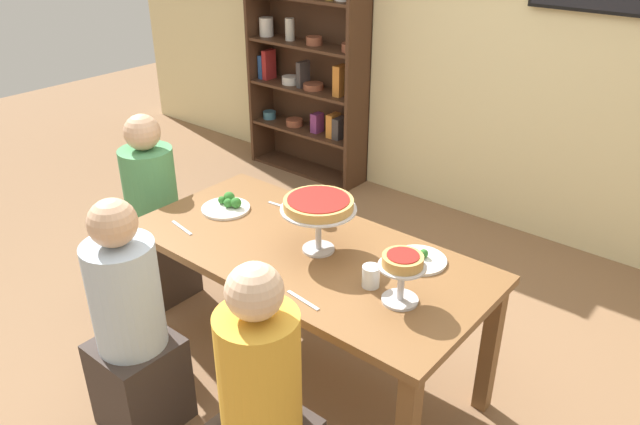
% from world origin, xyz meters
% --- Properties ---
extents(ground_plane, '(12.00, 12.00, 0.00)m').
position_xyz_m(ground_plane, '(0.00, 0.00, 0.00)').
color(ground_plane, '#846042').
extents(rear_partition, '(8.00, 0.12, 2.80)m').
position_xyz_m(rear_partition, '(0.00, 2.20, 1.40)').
color(rear_partition, beige).
rests_on(rear_partition, ground_plane).
extents(dining_table, '(1.72, 0.83, 0.74)m').
position_xyz_m(dining_table, '(0.00, 0.00, 0.65)').
color(dining_table, brown).
rests_on(dining_table, ground_plane).
extents(bookshelf, '(1.10, 0.30, 2.21)m').
position_xyz_m(bookshelf, '(-1.71, 2.01, 1.13)').
color(bookshelf, '#422819').
rests_on(bookshelf, ground_plane).
extents(diner_head_west, '(0.34, 0.34, 1.15)m').
position_xyz_m(diner_head_west, '(-1.16, -0.02, 0.49)').
color(diner_head_west, '#382D28').
rests_on(diner_head_west, ground_plane).
extents(diner_near_left, '(0.34, 0.34, 1.15)m').
position_xyz_m(diner_near_left, '(-0.38, -0.73, 0.49)').
color(diner_near_left, '#382D28').
rests_on(diner_near_left, ground_plane).
extents(diner_near_right, '(0.34, 0.34, 1.15)m').
position_xyz_m(diner_near_right, '(0.39, -0.70, 0.49)').
color(diner_near_right, '#382D28').
rests_on(diner_near_right, ground_plane).
extents(deep_dish_pizza_stand, '(0.34, 0.34, 0.26)m').
position_xyz_m(deep_dish_pizza_stand, '(0.05, 0.03, 0.96)').
color(deep_dish_pizza_stand, silver).
rests_on(deep_dish_pizza_stand, dining_table).
extents(personal_pizza_stand, '(0.19, 0.19, 0.22)m').
position_xyz_m(personal_pizza_stand, '(0.56, -0.07, 0.90)').
color(personal_pizza_stand, silver).
rests_on(personal_pizza_stand, dining_table).
extents(salad_plate_near_diner, '(0.25, 0.25, 0.06)m').
position_xyz_m(salad_plate_near_diner, '(0.46, 0.24, 0.75)').
color(salad_plate_near_diner, white).
rests_on(salad_plate_near_diner, dining_table).
extents(salad_plate_far_diner, '(0.25, 0.25, 0.07)m').
position_xyz_m(salad_plate_far_diner, '(-0.58, 0.05, 0.76)').
color(salad_plate_far_diner, white).
rests_on(salad_plate_far_diner, dining_table).
extents(beer_glass_amber_tall, '(0.07, 0.07, 0.14)m').
position_xyz_m(beer_glass_amber_tall, '(-0.17, 0.25, 0.81)').
color(beer_glass_amber_tall, gold).
rests_on(beer_glass_amber_tall, dining_table).
extents(water_glass_clear_near, '(0.08, 0.08, 0.09)m').
position_xyz_m(water_glass_clear_near, '(0.41, -0.06, 0.79)').
color(water_glass_clear_near, white).
rests_on(water_glass_clear_near, dining_table).
extents(cutlery_fork_near, '(0.18, 0.05, 0.00)m').
position_xyz_m(cutlery_fork_near, '(-0.60, -0.24, 0.74)').
color(cutlery_fork_near, silver).
rests_on(cutlery_fork_near, dining_table).
extents(cutlery_knife_near, '(0.18, 0.03, 0.00)m').
position_xyz_m(cutlery_knife_near, '(-0.38, 0.25, 0.74)').
color(cutlery_knife_near, silver).
rests_on(cutlery_knife_near, dining_table).
extents(cutlery_fork_far, '(0.18, 0.04, 0.00)m').
position_xyz_m(cutlery_fork_far, '(0.26, -0.32, 0.74)').
color(cutlery_fork_far, silver).
rests_on(cutlery_fork_far, dining_table).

